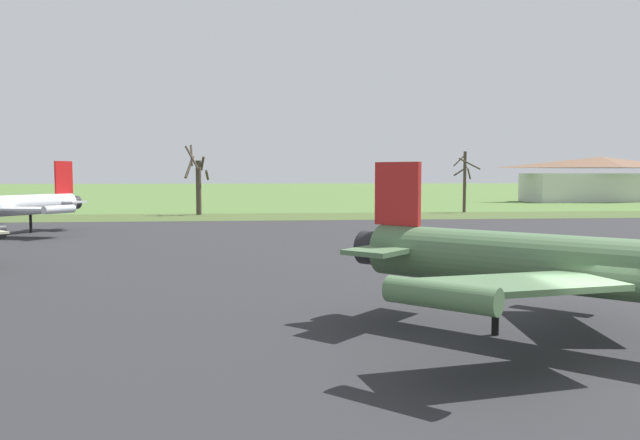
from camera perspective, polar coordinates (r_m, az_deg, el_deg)
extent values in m
plane|color=#4C6B33|center=(16.55, 24.27, -13.07)|extent=(600.00, 600.00, 0.00)
cube|color=#28282B|center=(33.63, 8.15, -3.99)|extent=(108.66, 62.20, 0.05)
cube|color=#425329|center=(70.03, 0.85, 0.33)|extent=(168.66, 12.00, 0.06)
cylinder|color=#4C6B47|center=(18.10, 25.10, -4.05)|extent=(11.37, 10.90, 1.63)
cylinder|color=black|center=(20.96, 4.98, -2.58)|extent=(1.44, 1.44, 1.14)
cube|color=#4C6B47|center=(15.49, 17.77, -5.65)|extent=(4.96, 3.01, 0.15)
cube|color=#4C6B47|center=(21.44, 23.52, -3.09)|extent=(2.78, 4.88, 0.15)
cylinder|color=#4C6B47|center=(13.72, 11.03, -6.79)|extent=(2.31, 2.23, 0.61)
cylinder|color=#4C6B47|center=(23.89, 22.89, -2.36)|extent=(2.31, 2.23, 0.61)
cube|color=#B21E1E|center=(20.35, 7.13, 2.41)|extent=(1.31, 1.26, 2.06)
cube|color=#4C6B47|center=(19.22, 5.51, -2.84)|extent=(2.53, 2.55, 0.15)
cube|color=#4C6B47|center=(21.56, 9.37, -2.10)|extent=(2.53, 2.55, 0.15)
cylinder|color=black|center=(19.28, 15.82, -8.08)|extent=(0.22, 0.22, 1.52)
cylinder|color=black|center=(58.06, -21.72, 1.50)|extent=(1.45, 1.38, 1.14)
cube|color=silver|center=(51.31, -24.98, 0.94)|extent=(5.44, 3.67, 0.15)
cylinder|color=silver|center=(49.63, -22.85, 0.91)|extent=(1.95, 2.51, 0.61)
cube|color=red|center=(57.41, -22.49, 3.64)|extent=(1.12, 1.55, 2.76)
cube|color=silver|center=(58.28, -23.30, 1.58)|extent=(2.29, 2.23, 0.15)
cube|color=silver|center=(56.44, -21.77, 1.55)|extent=(2.29, 2.23, 0.15)
cylinder|color=black|center=(55.47, -25.04, -0.35)|extent=(0.22, 0.22, 1.52)
cylinder|color=#42382D|center=(73.80, -11.09, 2.91)|extent=(0.62, 0.62, 6.38)
cylinder|color=#42382D|center=(73.77, -11.72, 5.84)|extent=(0.52, 1.74, 2.52)
cylinder|color=#42382D|center=(73.12, -11.70, 5.65)|extent=(1.80, 1.61, 2.77)
cylinder|color=#42382D|center=(74.23, -11.91, 4.77)|extent=(1.05, 2.44, 2.67)
cylinder|color=#42382D|center=(73.94, -10.76, 5.13)|extent=(0.75, 1.25, 1.67)
cylinder|color=#42382D|center=(73.68, -10.33, 4.08)|extent=(0.31, 2.12, 1.20)
cylinder|color=#42382D|center=(79.35, 13.14, 3.41)|extent=(0.39, 0.39, 7.61)
cylinder|color=#42382D|center=(78.10, 13.58, 5.04)|extent=(2.84, 0.43, 1.46)
cylinder|color=#42382D|center=(80.14, 12.75, 5.42)|extent=(1.99, 0.83, 1.69)
cylinder|color=#42382D|center=(79.19, 13.53, 4.16)|extent=(0.88, 1.12, 1.38)
cylinder|color=#42382D|center=(80.12, 12.78, 4.39)|extent=(1.97, 0.74, 1.22)
cube|color=beige|center=(119.91, 24.39, 2.74)|extent=(27.38, 10.24, 4.92)
pyramid|color=brown|center=(119.90, 24.45, 4.85)|extent=(28.75, 10.75, 1.95)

